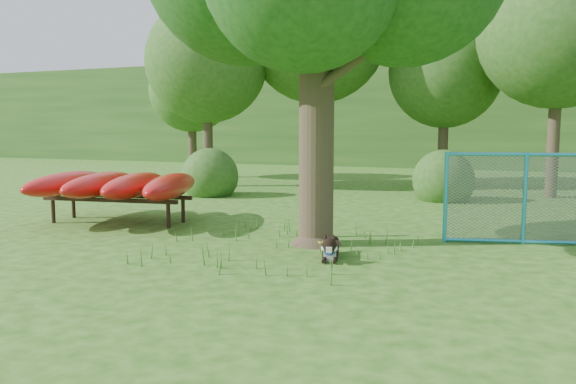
% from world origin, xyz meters
% --- Properties ---
extents(ground, '(80.00, 80.00, 0.00)m').
position_xyz_m(ground, '(0.00, 0.00, 0.00)').
color(ground, '#245511').
rests_on(ground, ground).
extents(wooden_post, '(0.33, 0.18, 1.22)m').
position_xyz_m(wooden_post, '(0.16, 2.22, 0.64)').
color(wooden_post, brown).
rests_on(wooden_post, ground).
extents(kayak_rack, '(4.16, 3.71, 1.13)m').
position_xyz_m(kayak_rack, '(-4.34, 2.21, 0.86)').
color(kayak_rack, black).
rests_on(kayak_rack, ground).
extents(husky_dog, '(0.46, 1.05, 0.47)m').
position_xyz_m(husky_dog, '(1.18, 0.62, 0.17)').
color(husky_dog, black).
rests_on(husky_dog, ground).
extents(fence_section, '(2.82, 0.78, 2.82)m').
position_xyz_m(fence_section, '(4.12, 3.08, 0.85)').
color(fence_section, '#2A9DC4').
rests_on(fence_section, ground).
extents(wildflower_clump, '(0.10, 0.11, 0.22)m').
position_xyz_m(wildflower_clump, '(0.92, 0.90, 0.18)').
color(wildflower_clump, '#427E29').
rests_on(wildflower_clump, ground).
extents(bg_tree_a, '(4.40, 4.40, 6.70)m').
position_xyz_m(bg_tree_a, '(-6.50, 10.00, 4.48)').
color(bg_tree_a, '#372C1E').
rests_on(bg_tree_a, ground).
extents(bg_tree_b, '(5.20, 5.20, 8.22)m').
position_xyz_m(bg_tree_b, '(-3.00, 12.00, 5.61)').
color(bg_tree_b, '#372C1E').
rests_on(bg_tree_b, ground).
extents(bg_tree_c, '(4.00, 4.00, 6.12)m').
position_xyz_m(bg_tree_c, '(1.50, 13.00, 4.11)').
color(bg_tree_c, '#372C1E').
rests_on(bg_tree_c, ground).
extents(bg_tree_d, '(4.80, 4.80, 7.50)m').
position_xyz_m(bg_tree_d, '(5.00, 11.00, 5.08)').
color(bg_tree_d, '#372C1E').
rests_on(bg_tree_d, ground).
extents(bg_tree_f, '(3.60, 3.60, 5.55)m').
position_xyz_m(bg_tree_f, '(-9.00, 13.00, 3.73)').
color(bg_tree_f, '#372C1E').
rests_on(bg_tree_f, ground).
extents(shrub_left, '(1.80, 1.80, 1.80)m').
position_xyz_m(shrub_left, '(-5.00, 7.50, 0.00)').
color(shrub_left, '#264F19').
rests_on(shrub_left, ground).
extents(shrub_mid, '(1.80, 1.80, 1.80)m').
position_xyz_m(shrub_mid, '(2.00, 9.00, 0.00)').
color(shrub_mid, '#264F19').
rests_on(shrub_mid, ground).
extents(wooded_hillside, '(80.00, 12.00, 6.00)m').
position_xyz_m(wooded_hillside, '(0.00, 28.00, 3.00)').
color(wooded_hillside, '#264F19').
rests_on(wooded_hillside, ground).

